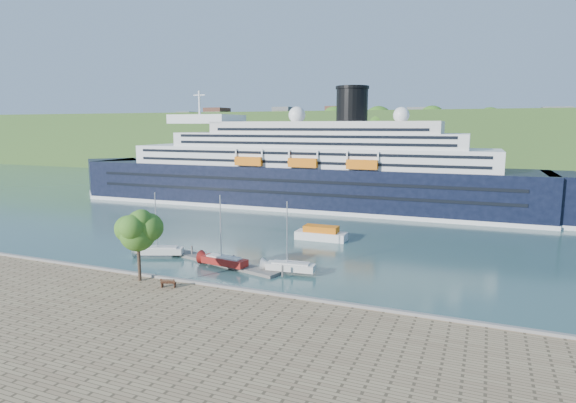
# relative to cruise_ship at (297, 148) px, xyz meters

# --- Properties ---
(ground) EXTENTS (400.00, 400.00, 0.00)m
(ground) POSITION_rel_cruise_ship_xyz_m (6.67, -59.30, -13.68)
(ground) COLOR #294A49
(ground) RESTS_ON ground
(far_hillside) EXTENTS (400.00, 50.00, 24.00)m
(far_hillside) POSITION_rel_cruise_ship_xyz_m (6.67, 85.70, -1.68)
(far_hillside) COLOR #365723
(far_hillside) RESTS_ON ground
(quay_coping) EXTENTS (220.00, 0.50, 0.30)m
(quay_coping) POSITION_rel_cruise_ship_xyz_m (6.67, -59.50, -12.53)
(quay_coping) COLOR slate
(quay_coping) RESTS_ON promenade
(cruise_ship) EXTENTS (122.28, 20.98, 27.36)m
(cruise_ship) POSITION_rel_cruise_ship_xyz_m (0.00, 0.00, 0.00)
(cruise_ship) COLOR black
(cruise_ship) RESTS_ON ground
(park_bench) EXTENTS (1.87, 1.19, 1.11)m
(park_bench) POSITION_rel_cruise_ship_xyz_m (9.12, -61.80, -12.12)
(park_bench) COLOR #402212
(park_bench) RESTS_ON promenade
(promenade_tree) EXTENTS (5.50, 5.50, 9.11)m
(promenade_tree) POSITION_rel_cruise_ship_xyz_m (4.60, -61.09, -8.13)
(promenade_tree) COLOR #32631A
(promenade_tree) RESTS_ON promenade
(floating_pontoon) EXTENTS (18.56, 6.84, 0.41)m
(floating_pontoon) POSITION_rel_cruise_ship_xyz_m (8.36, -48.68, -13.47)
(floating_pontoon) COLOR slate
(floating_pontoon) RESTS_ON ground
(sailboat_white_near) EXTENTS (7.18, 4.46, 9.00)m
(sailboat_white_near) POSITION_rel_cruise_ship_xyz_m (-1.75, -48.94, -9.18)
(sailboat_white_near) COLOR silver
(sailboat_white_near) RESTS_ON ground
(sailboat_red) EXTENTS (7.44, 2.97, 9.34)m
(sailboat_red) POSITION_rel_cruise_ship_xyz_m (9.45, -50.11, -9.01)
(sailboat_red) COLOR maroon
(sailboat_red) RESTS_ON ground
(sailboat_white_far) EXTENTS (7.09, 2.68, 8.94)m
(sailboat_white_far) POSITION_rel_cruise_ship_xyz_m (18.58, -49.10, -9.21)
(sailboat_white_far) COLOR silver
(sailboat_white_far) RESTS_ON ground
(tender_launch) EXTENTS (8.62, 3.11, 2.36)m
(tender_launch) POSITION_rel_cruise_ship_xyz_m (16.20, -29.99, -12.50)
(tender_launch) COLOR orange
(tender_launch) RESTS_ON ground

